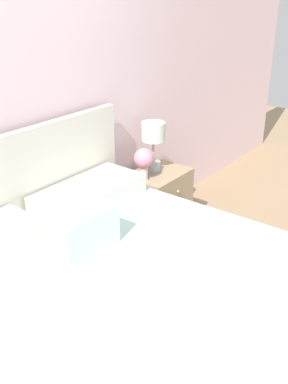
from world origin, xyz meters
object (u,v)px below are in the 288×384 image
nightstand (158,202)px  table_lamp (153,138)px  bed (127,313)px  flower_vase (144,160)px

nightstand → table_lamp: bearing=91.3°
table_lamp → bed: bearing=-148.7°
bed → flower_vase: (1.10, 0.73, 0.38)m
bed → flower_vase: size_ratio=7.83×
flower_vase → bed: bearing=-146.3°
bed → table_lamp: size_ratio=4.88×
nightstand → table_lamp: size_ratio=1.32×
bed → table_lamp: 1.59m
nightstand → flower_vase: 0.47m
nightstand → bed: bearing=-150.6°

